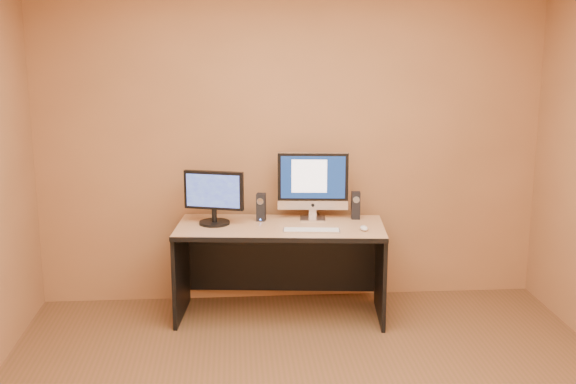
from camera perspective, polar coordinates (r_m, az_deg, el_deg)
name	(u,v)px	position (r m, az deg, el deg)	size (l,w,h in m)	color
walls	(323,196)	(3.75, 2.75, -0.34)	(4.00, 4.00, 2.60)	#9E693F
desk	(280,271)	(5.50, -0.60, -6.28)	(1.55, 0.68, 0.72)	tan
imac	(313,186)	(5.53, 1.99, 0.51)	(0.55, 0.20, 0.53)	#B5B5B9
second_monitor	(214,198)	(5.43, -5.87, -0.46)	(0.46, 0.23, 0.41)	black
speaker_left	(261,207)	(5.53, -2.14, -1.20)	(0.07, 0.07, 0.21)	black
speaker_right	(356,205)	(5.60, 5.37, -1.06)	(0.07, 0.07, 0.21)	black
keyboard	(311,230)	(5.25, 1.87, -3.04)	(0.42, 0.11, 0.02)	silver
mouse	(364,228)	(5.30, 6.02, -2.85)	(0.06, 0.10, 0.03)	silver
cable_a	(320,216)	(5.67, 2.52, -1.92)	(0.01, 0.01, 0.21)	black
cable_b	(310,215)	(5.71, 1.77, -1.81)	(0.01, 0.01, 0.17)	black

